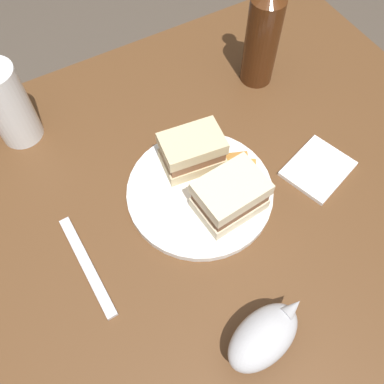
% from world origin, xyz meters
% --- Properties ---
extents(ground_plane, '(6.00, 6.00, 0.00)m').
position_xyz_m(ground_plane, '(0.00, 0.00, 0.00)').
color(ground_plane, '#4C4238').
extents(dining_table, '(1.09, 0.81, 0.71)m').
position_xyz_m(dining_table, '(0.00, 0.00, 0.36)').
color(dining_table, brown).
rests_on(dining_table, ground).
extents(plate, '(0.24, 0.24, 0.01)m').
position_xyz_m(plate, '(-0.04, -0.01, 0.72)').
color(plate, white).
rests_on(plate, dining_table).
extents(sandwich_half_left, '(0.11, 0.08, 0.07)m').
position_xyz_m(sandwich_half_left, '(-0.06, 0.04, 0.76)').
color(sandwich_half_left, beige).
rests_on(sandwich_half_left, plate).
extents(sandwich_half_right, '(0.11, 0.08, 0.06)m').
position_xyz_m(sandwich_half_right, '(-0.05, -0.07, 0.76)').
color(sandwich_half_right, beige).
rests_on(sandwich_half_right, plate).
extents(potato_wedge_front, '(0.05, 0.04, 0.02)m').
position_xyz_m(potato_wedge_front, '(-0.11, -0.03, 0.74)').
color(potato_wedge_front, '#AD702D').
rests_on(potato_wedge_front, plate).
extents(potato_wedge_middle, '(0.05, 0.04, 0.02)m').
position_xyz_m(potato_wedge_middle, '(-0.12, -0.01, 0.74)').
color(potato_wedge_middle, '#B77F33').
rests_on(potato_wedge_middle, plate).
extents(potato_wedge_back, '(0.04, 0.05, 0.02)m').
position_xyz_m(potato_wedge_back, '(-0.07, 0.01, 0.74)').
color(potato_wedge_back, gold).
rests_on(potato_wedge_back, plate).
extents(potato_wedge_left_edge, '(0.05, 0.04, 0.02)m').
position_xyz_m(potato_wedge_left_edge, '(-0.10, 0.02, 0.74)').
color(potato_wedge_left_edge, '#AD702D').
rests_on(potato_wedge_left_edge, plate).
extents(pint_glass, '(0.07, 0.07, 0.15)m').
position_xyz_m(pint_glass, '(0.18, -0.28, 0.78)').
color(pint_glass, white).
rests_on(pint_glass, dining_table).
extents(gravy_boat, '(0.13, 0.09, 0.06)m').
position_xyz_m(gravy_boat, '(0.01, 0.23, 0.75)').
color(gravy_boat, '#B7B7BC').
rests_on(gravy_boat, dining_table).
extents(cider_bottle, '(0.06, 0.06, 0.27)m').
position_xyz_m(cider_bottle, '(-0.27, -0.19, 0.82)').
color(cider_bottle, '#47230F').
rests_on(cider_bottle, dining_table).
extents(napkin, '(0.13, 0.12, 0.01)m').
position_xyz_m(napkin, '(-0.24, 0.05, 0.72)').
color(napkin, white).
rests_on(napkin, dining_table).
extents(fork, '(0.02, 0.18, 0.01)m').
position_xyz_m(fork, '(0.18, 0.01, 0.72)').
color(fork, silver).
rests_on(fork, dining_table).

